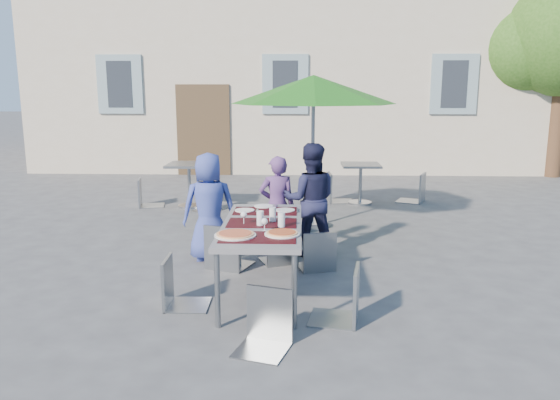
{
  "coord_description": "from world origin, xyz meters",
  "views": [
    {
      "loc": [
        0.35,
        -5.84,
        2.1
      ],
      "look_at": [
        0.13,
        0.46,
        0.81
      ],
      "focal_mm": 35.0,
      "sensor_mm": 36.0,
      "label": 1
    }
  ],
  "objects_px": {
    "patio_umbrella": "(313,91)",
    "cafe_table_1": "(360,177)",
    "pizza_near_right": "(282,233)",
    "chair_3": "(176,253)",
    "child_2": "(310,200)",
    "child_0": "(209,207)",
    "chair_2": "(318,227)",
    "bg_chair_l_1": "(336,169)",
    "cafe_table_0": "(189,176)",
    "child_1": "(277,205)",
    "chair_1": "(280,222)",
    "bg_chair_l_0": "(145,175)",
    "bg_chair_r_0": "(208,178)",
    "dining_table": "(262,228)",
    "pizza_near_left": "(235,234)",
    "chair_4": "(346,261)",
    "chair_0": "(225,219)",
    "chair_5": "(265,285)",
    "bg_chair_r_1": "(417,170)"
  },
  "relations": [
    {
      "from": "cafe_table_1",
      "to": "pizza_near_left",
      "type": "bearing_deg",
      "value": -108.72
    },
    {
      "from": "chair_3",
      "to": "patio_umbrella",
      "type": "height_order",
      "value": "patio_umbrella"
    },
    {
      "from": "chair_1",
      "to": "chair_5",
      "type": "bearing_deg",
      "value": -91.17
    },
    {
      "from": "chair_2",
      "to": "cafe_table_1",
      "type": "xyz_separation_m",
      "value": [
        0.91,
        3.81,
        -0.02
      ]
    },
    {
      "from": "chair_2",
      "to": "cafe_table_1",
      "type": "relative_size",
      "value": 1.22
    },
    {
      "from": "pizza_near_right",
      "to": "child_2",
      "type": "height_order",
      "value": "child_2"
    },
    {
      "from": "child_2",
      "to": "chair_1",
      "type": "relative_size",
      "value": 1.61
    },
    {
      "from": "pizza_near_right",
      "to": "chair_1",
      "type": "height_order",
      "value": "chair_1"
    },
    {
      "from": "dining_table",
      "to": "bg_chair_l_1",
      "type": "bearing_deg",
      "value": 77.34
    },
    {
      "from": "bg_chair_l_1",
      "to": "bg_chair_r_0",
      "type": "bearing_deg",
      "value": -161.76
    },
    {
      "from": "chair_4",
      "to": "chair_0",
      "type": "bearing_deg",
      "value": 131.64
    },
    {
      "from": "child_0",
      "to": "chair_2",
      "type": "distance_m",
      "value": 1.39
    },
    {
      "from": "chair_3",
      "to": "bg_chair_l_0",
      "type": "xyz_separation_m",
      "value": [
        -1.59,
        4.58,
        0.03
      ]
    },
    {
      "from": "patio_umbrella",
      "to": "chair_4",
      "type": "bearing_deg",
      "value": -86.34
    },
    {
      "from": "chair_0",
      "to": "patio_umbrella",
      "type": "relative_size",
      "value": 0.42
    },
    {
      "from": "bg_chair_l_0",
      "to": "dining_table",
      "type": "bearing_deg",
      "value": -60.2
    },
    {
      "from": "pizza_near_right",
      "to": "chair_3",
      "type": "height_order",
      "value": "chair_3"
    },
    {
      "from": "pizza_near_right",
      "to": "bg_chair_r_1",
      "type": "xyz_separation_m",
      "value": [
        2.36,
        5.2,
        -0.15
      ]
    },
    {
      "from": "bg_chair_l_0",
      "to": "bg_chair_l_1",
      "type": "height_order",
      "value": "bg_chair_l_1"
    },
    {
      "from": "chair_2",
      "to": "cafe_table_0",
      "type": "distance_m",
      "value": 4.04
    },
    {
      "from": "patio_umbrella",
      "to": "cafe_table_1",
      "type": "bearing_deg",
      "value": 62.3
    },
    {
      "from": "cafe_table_0",
      "to": "bg_chair_l_0",
      "type": "xyz_separation_m",
      "value": [
        -0.81,
        0.04,
        0.01
      ]
    },
    {
      "from": "cafe_table_0",
      "to": "cafe_table_1",
      "type": "distance_m",
      "value": 3.12
    },
    {
      "from": "child_2",
      "to": "pizza_near_right",
      "type": "bearing_deg",
      "value": 79.55
    },
    {
      "from": "bg_chair_r_0",
      "to": "bg_chair_r_1",
      "type": "height_order",
      "value": "bg_chair_r_1"
    },
    {
      "from": "pizza_near_left",
      "to": "bg_chair_l_0",
      "type": "xyz_separation_m",
      "value": [
        -2.18,
        4.7,
        -0.2
      ]
    },
    {
      "from": "child_1",
      "to": "patio_umbrella",
      "type": "height_order",
      "value": "patio_umbrella"
    },
    {
      "from": "chair_2",
      "to": "bg_chair_r_0",
      "type": "xyz_separation_m",
      "value": [
        -1.82,
        3.22,
        0.03
      ]
    },
    {
      "from": "dining_table",
      "to": "bg_chair_r_0",
      "type": "height_order",
      "value": "bg_chair_r_0"
    },
    {
      "from": "child_1",
      "to": "chair_1",
      "type": "distance_m",
      "value": 0.45
    },
    {
      "from": "chair_1",
      "to": "bg_chair_r_0",
      "type": "distance_m",
      "value": 3.3
    },
    {
      "from": "chair_0",
      "to": "bg_chair_l_1",
      "type": "distance_m",
      "value": 4.25
    },
    {
      "from": "dining_table",
      "to": "bg_chair_l_0",
      "type": "bearing_deg",
      "value": 119.8
    },
    {
      "from": "chair_2",
      "to": "bg_chair_l_1",
      "type": "height_order",
      "value": "bg_chair_l_1"
    },
    {
      "from": "child_1",
      "to": "cafe_table_0",
      "type": "relative_size",
      "value": 1.6
    },
    {
      "from": "patio_umbrella",
      "to": "dining_table",
      "type": "bearing_deg",
      "value": -101.68
    },
    {
      "from": "bg_chair_l_0",
      "to": "child_1",
      "type": "bearing_deg",
      "value": -48.13
    },
    {
      "from": "cafe_table_0",
      "to": "patio_umbrella",
      "type": "bearing_deg",
      "value": -32.05
    },
    {
      "from": "child_2",
      "to": "cafe_table_1",
      "type": "height_order",
      "value": "child_2"
    },
    {
      "from": "chair_1",
      "to": "bg_chair_l_0",
      "type": "relative_size",
      "value": 0.92
    },
    {
      "from": "patio_umbrella",
      "to": "cafe_table_1",
      "type": "relative_size",
      "value": 3.29
    },
    {
      "from": "chair_3",
      "to": "cafe_table_0",
      "type": "relative_size",
      "value": 1.17
    },
    {
      "from": "bg_chair_l_0",
      "to": "bg_chair_l_1",
      "type": "xyz_separation_m",
      "value": [
        3.46,
        0.53,
        0.05
      ]
    },
    {
      "from": "child_1",
      "to": "chair_1",
      "type": "relative_size",
      "value": 1.42
    },
    {
      "from": "bg_chair_l_1",
      "to": "pizza_near_left",
      "type": "bearing_deg",
      "value": -103.69
    },
    {
      "from": "child_1",
      "to": "child_2",
      "type": "relative_size",
      "value": 0.88
    },
    {
      "from": "cafe_table_0",
      "to": "chair_4",
      "type": "bearing_deg",
      "value": -63.7
    },
    {
      "from": "child_1",
      "to": "patio_umbrella",
      "type": "xyz_separation_m",
      "value": [
        0.48,
        1.39,
        1.43
      ]
    },
    {
      "from": "child_0",
      "to": "cafe_table_1",
      "type": "relative_size",
      "value": 1.8
    },
    {
      "from": "bg_chair_l_0",
      "to": "bg_chair_r_0",
      "type": "bearing_deg",
      "value": -10.66
    }
  ]
}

